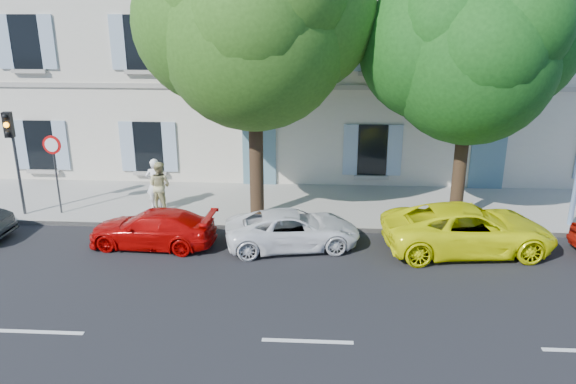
# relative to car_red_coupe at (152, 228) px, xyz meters

# --- Properties ---
(ground) EXTENTS (90.00, 90.00, 0.00)m
(ground) POSITION_rel_car_red_coupe_xyz_m (4.82, -0.83, -0.56)
(ground) COLOR black
(sidewalk) EXTENTS (36.00, 4.50, 0.15)m
(sidewalk) POSITION_rel_car_red_coupe_xyz_m (4.82, 3.62, -0.48)
(sidewalk) COLOR #A09E96
(sidewalk) RESTS_ON ground
(kerb) EXTENTS (36.00, 0.16, 0.16)m
(kerb) POSITION_rel_car_red_coupe_xyz_m (4.82, 1.45, -0.48)
(kerb) COLOR #9E998E
(kerb) RESTS_ON ground
(building) EXTENTS (28.00, 7.00, 12.00)m
(building) POSITION_rel_car_red_coupe_xyz_m (4.82, 9.37, 5.44)
(building) COLOR beige
(building) RESTS_ON ground
(car_red_coupe) EXTENTS (3.92, 1.81, 1.11)m
(car_red_coupe) POSITION_rel_car_red_coupe_xyz_m (0.00, 0.00, 0.00)
(car_red_coupe) COLOR #B20605
(car_red_coupe) RESTS_ON ground
(car_white_coupe) EXTENTS (4.31, 2.60, 1.12)m
(car_white_coupe) POSITION_rel_car_red_coupe_xyz_m (4.23, 0.18, 0.00)
(car_white_coupe) COLOR white
(car_white_coupe) RESTS_ON ground
(car_yellow_supercar) EXTENTS (5.22, 2.85, 1.39)m
(car_yellow_supercar) POSITION_rel_car_red_coupe_xyz_m (9.40, 0.21, 0.14)
(car_yellow_supercar) COLOR #F6F80A
(car_yellow_supercar) RESTS_ON ground
(tree_left) EXTENTS (5.96, 5.96, 9.23)m
(tree_left) POSITION_rel_car_red_coupe_xyz_m (2.92, 2.30, 5.54)
(tree_left) COLOR #3A2819
(tree_left) RESTS_ON sidewalk
(tree_right) EXTENTS (5.26, 5.26, 8.11)m
(tree_right) POSITION_rel_car_red_coupe_xyz_m (9.55, 2.47, 4.80)
(tree_right) COLOR #3A2819
(tree_right) RESTS_ON sidewalk
(traffic_light) EXTENTS (0.29, 0.40, 3.54)m
(traffic_light) POSITION_rel_car_red_coupe_xyz_m (-5.05, 1.89, 2.16)
(traffic_light) COLOR #383A3D
(traffic_light) RESTS_ON sidewalk
(road_sign) EXTENTS (0.63, 0.10, 2.72)m
(road_sign) POSITION_rel_car_red_coupe_xyz_m (-3.85, 2.15, 1.56)
(road_sign) COLOR #383A3D
(road_sign) RESTS_ON sidewalk
(pedestrian_a) EXTENTS (0.70, 0.50, 1.80)m
(pedestrian_a) POSITION_rel_car_red_coupe_xyz_m (-0.69, 2.84, 0.49)
(pedestrian_a) COLOR white
(pedestrian_a) RESTS_ON sidewalk
(pedestrian_b) EXTENTS (1.01, 0.90, 1.71)m
(pedestrian_b) POSITION_rel_car_red_coupe_xyz_m (-0.52, 2.78, 0.45)
(pedestrian_b) COLOR tan
(pedestrian_b) RESTS_ON sidewalk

